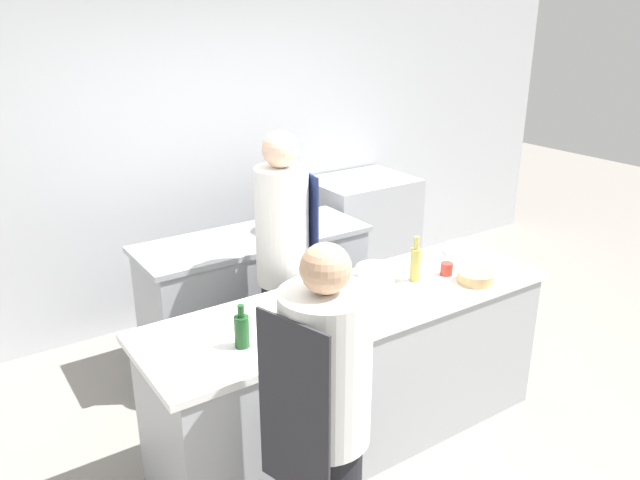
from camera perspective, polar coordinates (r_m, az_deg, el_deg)
The scene contains 16 objects.
ground_plane at distance 4.00m, azimuth 2.93°, elevation -17.42°, with size 16.00×16.00×0.00m, color gray.
wall_back at distance 5.13m, azimuth -11.30°, elevation 8.23°, with size 8.00×0.06×2.80m.
prep_counter at distance 3.73m, azimuth 3.06°, elevation -11.82°, with size 2.46×0.73×0.92m.
pass_counter at distance 4.66m, azimuth -5.90°, elevation -4.93°, with size 1.69×0.63×0.92m.
oven_range at distance 5.71m, azimuth 3.75°, elevation 0.59°, with size 0.89×0.69×1.03m.
chef_at_prep_near at distance 2.74m, azimuth 0.42°, elevation -16.58°, with size 0.44×0.42×1.63m.
chef_at_stove at distance 3.95m, azimuth -3.36°, elevation -2.65°, with size 0.37×0.35×1.78m.
bottle_olive_oil at distance 3.74m, azimuth 8.72°, elevation -2.13°, with size 0.06×0.06×0.28m.
bottle_vinegar at distance 3.06m, azimuth -0.58°, elevation -7.24°, with size 0.08×0.08×0.29m.
bottle_wine at distance 3.04m, azimuth -7.16°, elevation -8.18°, with size 0.07×0.07×0.22m.
bowl_mixing_large at distance 3.75m, azimuth 5.12°, elevation -3.06°, with size 0.24×0.24×0.09m.
bowl_prep_small at distance 3.82m, azimuth 14.05°, elevation -3.33°, with size 0.22×0.22×0.06m.
bowl_ceramic_blue at distance 3.42m, azimuth -0.39°, elevation -5.53°, with size 0.20×0.20×0.08m.
bowl_wooden_salad at distance 4.22m, azimuth 12.48°, elevation -0.84°, with size 0.17×0.17×0.07m.
cup at distance 3.89m, azimuth 11.50°, elevation -2.60°, with size 0.08×0.08×0.08m.
stockpot at distance 4.55m, azimuth -3.17°, elevation 1.94°, with size 0.31×0.31×0.18m.
Camera 1 is at (-1.92, -2.50, 2.46)m, focal length 35.00 mm.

